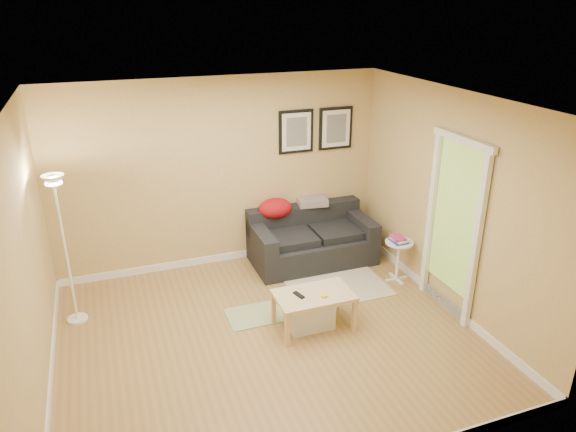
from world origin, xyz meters
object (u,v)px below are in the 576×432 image
Objects in this scene: side_table at (398,261)px; floor_lamp at (66,255)px; sofa at (312,237)px; book_stack at (398,239)px; storage_bin at (309,314)px; coffee_table at (314,310)px.

floor_lamp reaches higher than side_table.
side_table is (0.85, -0.89, -0.09)m from sofa.
book_stack is (0.84, -0.89, 0.23)m from sofa.
book_stack is at bearing -6.27° from floor_lamp.
storage_bin is 1.67m from book_stack.
storage_bin is 1.62m from side_table.
storage_bin is at bearing -22.52° from floor_lamp.
storage_bin is 0.29× the size of floor_lamp.
coffee_table is (-0.62, -1.53, -0.16)m from sofa.
coffee_table is 2.84m from floor_lamp.
sofa reaches higher than storage_bin.
sofa reaches higher than side_table.
coffee_table is at bearing -170.79° from book_stack.
storage_bin is at bearing -172.56° from book_stack.
side_table is (1.51, 0.60, 0.12)m from storage_bin.
book_stack is (1.46, 0.64, 0.38)m from coffee_table.
sofa is 1.95× the size of coffee_table.
floor_lamp is (-2.51, 1.04, 0.69)m from storage_bin.
sofa reaches higher than book_stack.
coffee_table is 0.49× the size of floor_lamp.
floor_lamp is at bearing -171.92° from sofa.
sofa is 1.24m from side_table.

